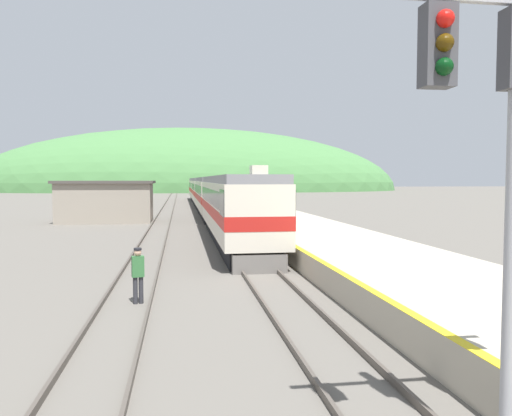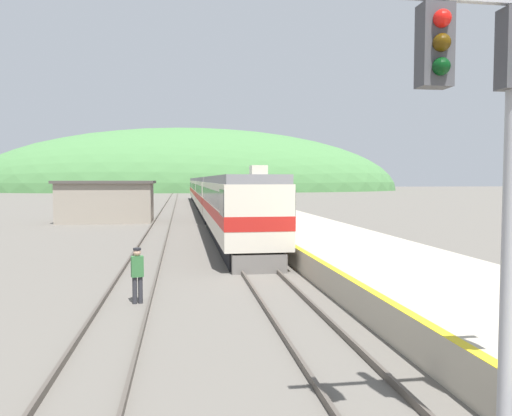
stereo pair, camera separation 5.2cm
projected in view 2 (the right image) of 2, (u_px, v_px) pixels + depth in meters
The scene contains 10 objects.
track_main at pixel (204, 205), 70.87m from camera, with size 1.52×180.00×0.16m.
track_siding at pixel (169, 206), 70.16m from camera, with size 1.52×180.00×0.16m.
platform at pixel (256, 211), 51.77m from camera, with size 5.87×140.00×0.93m.
distant_hills at pixel (191, 191), 168.57m from camera, with size 143.70×64.66×41.84m.
station_shed at pixel (107, 201), 44.05m from camera, with size 8.42×5.11×3.67m.
express_train_lead_car at pixel (234, 206), 29.65m from camera, with size 2.90×20.53×4.34m.
carriage_second at pixel (212, 195), 50.31m from camera, with size 2.89×19.09×3.98m.
carriage_third at pixel (204, 191), 70.03m from camera, with size 2.89×19.09×3.98m.
carriage_fourth at pixel (199, 188), 89.75m from camera, with size 2.89×19.09×3.98m.
track_worker at pixel (137, 272), 15.13m from camera, with size 0.40×0.29×1.71m.
Camera 2 is at (-3.08, -1.10, 3.78)m, focal length 35.00 mm.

